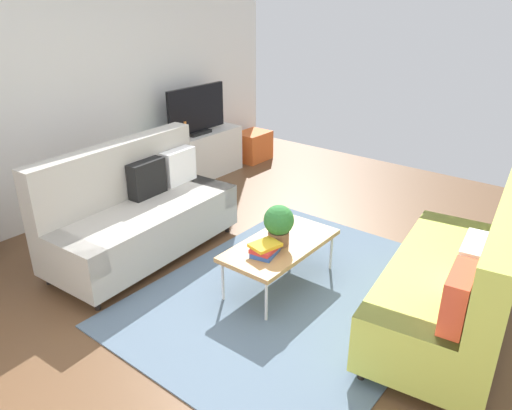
% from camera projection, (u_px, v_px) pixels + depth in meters
% --- Properties ---
extents(ground_plane, '(7.68, 7.68, 0.00)m').
position_uv_depth(ground_plane, '(273.00, 285.00, 4.38)').
color(ground_plane, brown).
extents(wall_far, '(6.40, 0.12, 2.90)m').
position_uv_depth(wall_far, '(72.00, 87.00, 5.38)').
color(wall_far, white).
rests_on(wall_far, ground_plane).
extents(area_rug, '(2.90, 2.20, 0.01)m').
position_uv_depth(area_rug, '(295.00, 294.00, 4.24)').
color(area_rug, slate).
rests_on(area_rug, ground_plane).
extents(couch_beige, '(1.95, 0.95, 1.10)m').
position_uv_depth(couch_beige, '(139.00, 212.00, 4.74)').
color(couch_beige, '#B2ADA3').
rests_on(couch_beige, ground_plane).
extents(couch_green, '(1.99, 1.08, 1.10)m').
position_uv_depth(couch_green, '(459.00, 282.00, 3.61)').
color(couch_green, '#C1CC51').
rests_on(couch_green, ground_plane).
extents(coffee_table, '(1.10, 0.56, 0.42)m').
position_uv_depth(coffee_table, '(280.00, 246.00, 4.23)').
color(coffee_table, '#B7844C').
rests_on(coffee_table, ground_plane).
extents(tv_console, '(1.40, 0.44, 0.64)m').
position_uv_depth(tv_console, '(198.00, 156.00, 6.76)').
color(tv_console, silver).
rests_on(tv_console, ground_plane).
extents(tv, '(1.00, 0.20, 0.64)m').
position_uv_depth(tv, '(197.00, 111.00, 6.49)').
color(tv, black).
rests_on(tv, tv_console).
extents(storage_trunk, '(0.52, 0.40, 0.44)m').
position_uv_depth(storage_trunk, '(253.00, 146.00, 7.53)').
color(storage_trunk, orange).
rests_on(storage_trunk, ground_plane).
extents(potted_plant, '(0.26, 0.26, 0.36)m').
position_uv_depth(potted_plant, '(279.00, 223.00, 4.13)').
color(potted_plant, brown).
rests_on(potted_plant, coffee_table).
extents(table_book_0, '(0.27, 0.23, 0.04)m').
position_uv_depth(table_book_0, '(265.00, 252.00, 4.03)').
color(table_book_0, '#3359B2').
rests_on(table_book_0, coffee_table).
extents(table_book_1, '(0.26, 0.21, 0.03)m').
position_uv_depth(table_book_1, '(265.00, 248.00, 4.02)').
color(table_book_1, red).
rests_on(table_book_1, table_book_0).
extents(table_book_2, '(0.27, 0.23, 0.03)m').
position_uv_depth(table_book_2, '(265.00, 245.00, 4.01)').
color(table_book_2, gold).
rests_on(table_book_2, table_book_1).
extents(vase_0, '(0.12, 0.12, 0.19)m').
position_uv_depth(vase_0, '(161.00, 135.00, 6.20)').
color(vase_0, '#33B29E').
rests_on(vase_0, tv_console).
extents(vase_1, '(0.09, 0.09, 0.19)m').
position_uv_depth(vase_1, '(172.00, 132.00, 6.33)').
color(vase_1, '#4C72B2').
rests_on(vase_1, tv_console).
extents(bottle_0, '(0.04, 0.04, 0.22)m').
position_uv_depth(bottle_0, '(185.00, 130.00, 6.38)').
color(bottle_0, orange).
rests_on(bottle_0, tv_console).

